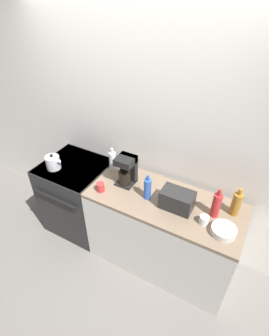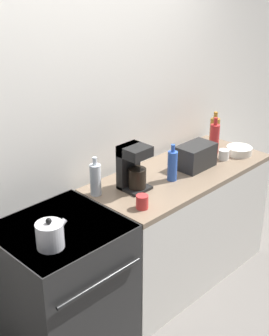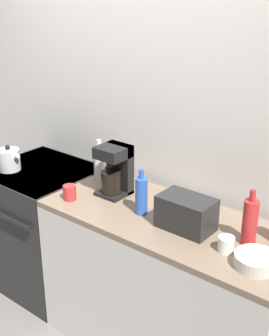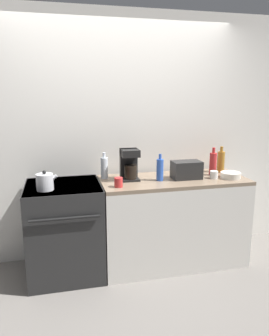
% 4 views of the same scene
% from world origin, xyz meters
% --- Properties ---
extents(ground_plane, '(12.00, 12.00, 0.00)m').
position_xyz_m(ground_plane, '(0.00, 0.00, 0.00)').
color(ground_plane, slate).
extents(wall_back, '(8.00, 0.05, 2.60)m').
position_xyz_m(wall_back, '(0.00, 0.72, 1.30)').
color(wall_back, silver).
rests_on(wall_back, ground_plane).
extents(stove, '(0.71, 0.70, 0.92)m').
position_xyz_m(stove, '(-0.58, 0.33, 0.47)').
color(stove, black).
rests_on(stove, ground_plane).
extents(counter_block, '(1.48, 0.64, 0.92)m').
position_xyz_m(counter_block, '(0.53, 0.32, 0.46)').
color(counter_block, silver).
rests_on(counter_block, ground_plane).
extents(kettle, '(0.19, 0.15, 0.18)m').
position_xyz_m(kettle, '(-0.73, 0.20, 0.99)').
color(kettle, silver).
rests_on(kettle, stove).
extents(toaster, '(0.29, 0.18, 0.18)m').
position_xyz_m(toaster, '(0.65, 0.29, 1.01)').
color(toaster, black).
rests_on(toaster, counter_block).
extents(coffee_maker, '(0.17, 0.18, 0.31)m').
position_xyz_m(coffee_maker, '(0.08, 0.38, 1.08)').
color(coffee_maker, black).
rests_on(coffee_maker, counter_block).
extents(bottle_blue, '(0.07, 0.07, 0.27)m').
position_xyz_m(bottle_blue, '(0.37, 0.27, 1.03)').
color(bottle_blue, '#2D56B7').
rests_on(bottle_blue, counter_block).
extents(bottle_amber, '(0.08, 0.08, 0.28)m').
position_xyz_m(bottle_amber, '(1.13, 0.46, 1.04)').
color(bottle_amber, '#9E6B23').
rests_on(bottle_amber, counter_block).
extents(bottle_clear, '(0.07, 0.07, 0.27)m').
position_xyz_m(bottle_clear, '(-0.16, 0.49, 1.03)').
color(bottle_clear, silver).
rests_on(bottle_clear, counter_block).
extents(bottle_red, '(0.08, 0.08, 0.29)m').
position_xyz_m(bottle_red, '(0.98, 0.36, 1.04)').
color(bottle_red, '#B72828').
rests_on(bottle_red, counter_block).
extents(cup_white, '(0.08, 0.08, 0.08)m').
position_xyz_m(cup_white, '(0.93, 0.23, 0.96)').
color(cup_white, white).
rests_on(cup_white, counter_block).
extents(cup_red, '(0.08, 0.08, 0.09)m').
position_xyz_m(cup_red, '(-0.07, 0.14, 0.96)').
color(cup_red, red).
rests_on(cup_red, counter_block).
extents(bowl, '(0.20, 0.20, 0.06)m').
position_xyz_m(bowl, '(1.10, 0.20, 0.95)').
color(bowl, beige).
rests_on(bowl, counter_block).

